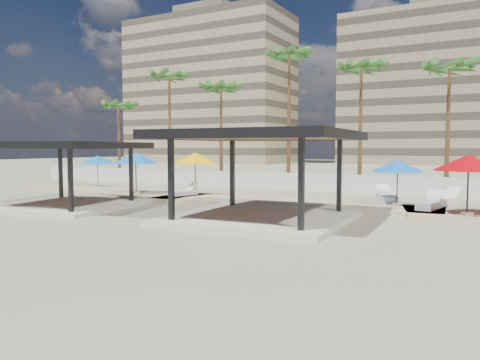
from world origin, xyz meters
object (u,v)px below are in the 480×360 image
object	(u,v)px
pavilion_central	(261,167)
pavilion_west	(65,169)
umbrella_c	(469,163)
lounger_b	(430,205)
lounger_c	(386,198)
umbrella_a	(97,160)
lounger_a	(184,192)
lounger_d	(444,201)

from	to	relation	value
pavilion_central	pavilion_west	bearing A→B (deg)	-177.67
umbrella_c	lounger_b	size ratio (longest dim) A/B	1.48
pavilion_west	lounger_c	xyz separation A→B (m)	(14.53, 9.09, -1.64)
pavilion_central	umbrella_c	distance (m)	9.05
lounger_b	pavilion_west	bearing A→B (deg)	122.66
umbrella_c	lounger_b	bearing A→B (deg)	138.33
umbrella_a	lounger_c	world-z (taller)	umbrella_a
pavilion_central	lounger_a	xyz separation A→B (m)	(-8.06, 5.59, -1.93)
pavilion_west	lounger_a	distance (m)	7.37
lounger_b	umbrella_a	bearing A→B (deg)	95.31
lounger_d	lounger_b	bearing A→B (deg)	-171.98
lounger_d	umbrella_c	bearing A→B (deg)	-139.21
pavilion_central	lounger_a	size ratio (longest dim) A/B	3.79
pavilion_central	pavilion_west	distance (m)	10.93
lounger_b	lounger_a	bearing A→B (deg)	102.01
lounger_c	lounger_d	size ratio (longest dim) A/B	0.97
pavilion_central	umbrella_a	xyz separation A→B (m)	(-17.82, 8.02, -0.10)
pavilion_central	lounger_c	world-z (taller)	pavilion_central
pavilion_central	lounger_b	world-z (taller)	pavilion_central
lounger_a	lounger_d	bearing A→B (deg)	-64.68
lounger_a	lounger_d	size ratio (longest dim) A/B	0.84
pavilion_central	umbrella_a	size ratio (longest dim) A/B	2.82
lounger_c	pavilion_central	bearing A→B (deg)	132.96
umbrella_c	lounger_b	distance (m)	3.08
lounger_a	lounger_c	xyz separation A→B (m)	(11.71, 2.48, 0.03)
pavilion_west	lounger_d	distance (m)	19.73
pavilion_central	lounger_d	size ratio (longest dim) A/B	3.20
lounger_d	umbrella_a	bearing A→B (deg)	111.29
lounger_b	lounger_c	bearing A→B (deg)	61.38
umbrella_c	lounger_d	distance (m)	4.21
pavilion_west	umbrella_a	xyz separation A→B (m)	(-6.94, 9.04, 0.16)
umbrella_a	lounger_b	world-z (taller)	umbrella_a
umbrella_c	lounger_c	xyz separation A→B (m)	(-4.14, 3.45, -2.08)
umbrella_a	lounger_b	bearing A→B (deg)	-4.54
lounger_b	lounger_d	size ratio (longest dim) A/B	0.93
pavilion_central	lounger_d	distance (m)	10.57
lounger_a	lounger_b	world-z (taller)	lounger_b
pavilion_west	lounger_a	size ratio (longest dim) A/B	3.64
lounger_a	pavilion_west	bearing A→B (deg)	172.57
umbrella_c	lounger_c	size ratio (longest dim) A/B	1.42
umbrella_a	lounger_a	bearing A→B (deg)	-14.00
umbrella_c	pavilion_central	bearing A→B (deg)	-149.29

